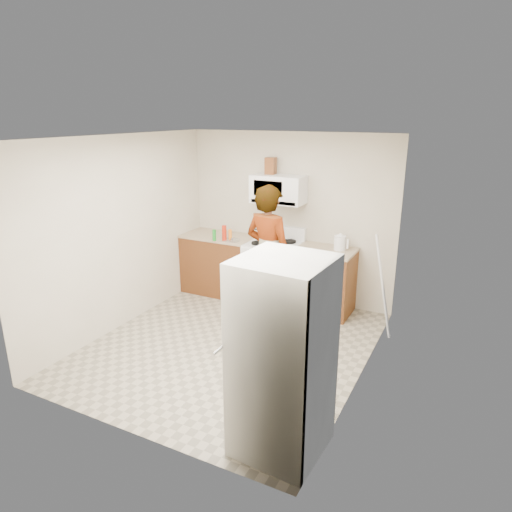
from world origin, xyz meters
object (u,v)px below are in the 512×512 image
Objects in this scene: gas_range at (274,272)px; saucepan at (267,233)px; microwave at (278,189)px; person at (269,257)px; fridge at (282,358)px; kettle at (340,243)px.

gas_range is 0.59m from saucepan.
person is (0.24, -0.82, -0.75)m from microwave.
person is 2.42m from fridge.
gas_range is at bearing 119.63° from fridge.
fridge is 2.94m from kettle.
gas_range is at bearing -90.00° from microwave.
person reaches higher than saucepan.
saucepan is at bearing 121.31° from fridge.
microwave reaches higher than saucepan.
saucepan is (-0.19, 0.16, 0.53)m from gas_range.
person is 0.96m from saucepan.
kettle is at bearing -3.91° from saucepan.
fridge is (1.13, -2.13, -0.10)m from person.
fridge is 3.37m from saucepan.
saucepan is (-0.19, 0.04, -0.68)m from microwave.
microwave is at bearing 178.01° from kettle.
microwave is 0.45× the size of fridge.
kettle is at bearing -2.59° from microwave.
gas_range is at bearing -174.39° from kettle.
kettle is at bearing 101.72° from fridge.
fridge is at bearing -65.08° from microwave.
microwave is at bearing -10.55° from saucepan.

